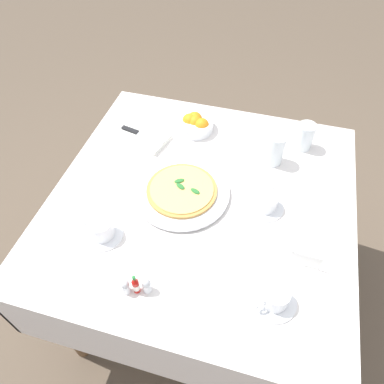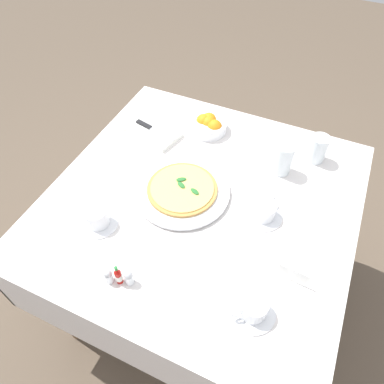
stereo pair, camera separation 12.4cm
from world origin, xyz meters
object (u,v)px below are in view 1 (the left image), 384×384
at_px(citrus_bowl, 195,124).
at_px(coffee_cup_near_left, 266,202).
at_px(coffee_cup_back_corner, 275,298).
at_px(dinner_knife, 141,134).
at_px(salt_shaker, 147,286).
at_px(coffee_cup_right_edge, 101,229).
at_px(pizza_plate, 182,192).
at_px(menu_card, 306,260).
at_px(water_glass_left_edge, 304,137).
at_px(pizza, 182,190).
at_px(napkin_folded, 140,136).
at_px(pepper_shaker, 126,287).
at_px(hot_sauce_bottle, 136,285).
at_px(water_glass_near_right, 274,151).

bearing_deg(citrus_bowl, coffee_cup_near_left, -44.70).
xyz_separation_m(coffee_cup_back_corner, citrus_bowl, (-0.41, 0.66, 0.00)).
relative_size(dinner_knife, salt_shaker, 3.46).
xyz_separation_m(coffee_cup_back_corner, coffee_cup_right_edge, (-0.55, 0.08, 0.00)).
xyz_separation_m(citrus_bowl, salt_shaker, (0.06, -0.72, -0.00)).
bearing_deg(pizza_plate, menu_card, -21.59).
bearing_deg(coffee_cup_back_corner, dinner_knife, 137.65).
bearing_deg(water_glass_left_edge, pizza, -136.91).
distance_m(pizza_plate, citrus_bowl, 0.36).
distance_m(napkin_folded, citrus_bowl, 0.23).
xyz_separation_m(coffee_cup_back_corner, pepper_shaker, (-0.41, -0.08, -0.00)).
height_order(hot_sauce_bottle, pepper_shaker, hot_sauce_bottle).
height_order(dinner_knife, menu_card, menu_card).
bearing_deg(coffee_cup_near_left, pepper_shaker, -129.51).
distance_m(pizza, water_glass_near_right, 0.38).
bearing_deg(coffee_cup_right_edge, salt_shaker, -34.35).
relative_size(pizza_plate, hot_sauce_bottle, 4.02).
height_order(coffee_cup_near_left, napkin_folded, coffee_cup_near_left).
distance_m(coffee_cup_near_left, water_glass_left_edge, 0.36).
height_order(coffee_cup_right_edge, salt_shaker, coffee_cup_right_edge).
height_order(water_glass_left_edge, water_glass_near_right, water_glass_near_right).
height_order(pizza, coffee_cup_near_left, coffee_cup_near_left).
bearing_deg(pizza, water_glass_left_edge, 43.09).
height_order(coffee_cup_right_edge, citrus_bowl, coffee_cup_right_edge).
distance_m(pizza, menu_card, 0.47).
bearing_deg(coffee_cup_near_left, salt_shaker, -125.88).
relative_size(coffee_cup_back_corner, napkin_folded, 0.53).
relative_size(pizza, coffee_cup_back_corner, 1.89).
bearing_deg(coffee_cup_back_corner, water_glass_near_right, 97.59).
bearing_deg(pizza_plate, coffee_cup_right_edge, -130.07).
relative_size(pizza, pepper_shaker, 4.38).
xyz_separation_m(dinner_knife, salt_shaker, (0.25, -0.61, 0.00)).
relative_size(water_glass_near_right, salt_shaker, 2.23).
height_order(coffee_cup_back_corner, salt_shaker, coffee_cup_back_corner).
bearing_deg(coffee_cup_back_corner, salt_shaker, -170.29).
height_order(coffee_cup_back_corner, water_glass_near_right, water_glass_near_right).
xyz_separation_m(citrus_bowl, menu_card, (0.48, -0.53, 0.00)).
distance_m(pizza, coffee_cup_near_left, 0.29).
distance_m(coffee_cup_right_edge, salt_shaker, 0.25).
height_order(coffee_cup_right_edge, water_glass_near_right, water_glass_near_right).
height_order(coffee_cup_near_left, water_glass_left_edge, water_glass_left_edge).
bearing_deg(coffee_cup_near_left, dinner_knife, 157.63).
distance_m(coffee_cup_back_corner, water_glass_left_edge, 0.67).
height_order(citrus_bowl, hot_sauce_bottle, hot_sauce_bottle).
height_order(coffee_cup_back_corner, hot_sauce_bottle, hot_sauce_bottle).
bearing_deg(salt_shaker, pepper_shaker, -160.35).
bearing_deg(coffee_cup_back_corner, pizza, 139.16).
bearing_deg(water_glass_near_right, pizza, -138.88).
xyz_separation_m(coffee_cup_back_corner, coffee_cup_near_left, (-0.07, 0.33, -0.00)).
distance_m(water_glass_left_edge, napkin_folded, 0.65).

